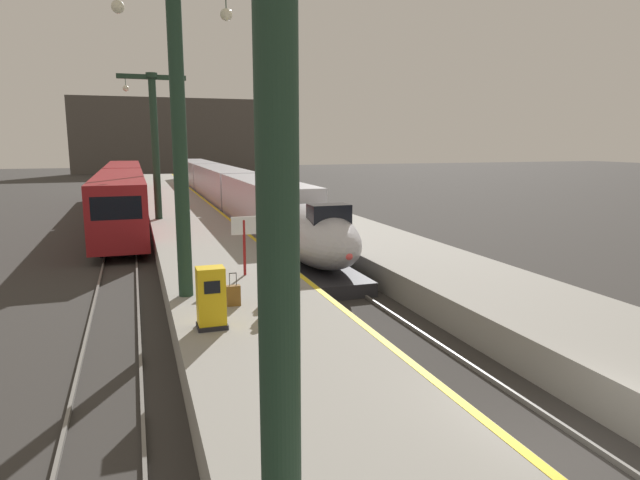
{
  "coord_description": "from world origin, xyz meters",
  "views": [
    {
      "loc": [
        -7.25,
        -7.15,
        5.76
      ],
      "look_at": [
        -0.13,
        13.88,
        1.8
      ],
      "focal_mm": 30.79,
      "sensor_mm": 36.0,
      "label": 1
    }
  ],
  "objects": [
    {
      "name": "platform_left_safety_stripe",
      "position": [
        -1.77,
        24.75,
        1.05
      ],
      "size": [
        0.2,
        107.8,
        0.01
      ],
      "primitive_type": "cube",
      "color": "yellow",
      "rests_on": "platform_left"
    },
    {
      "name": "rail_main_left",
      "position": [
        -0.75,
        27.5,
        0.06
      ],
      "size": [
        0.08,
        110.0,
        0.12
      ],
      "primitive_type": "cube",
      "color": "slate",
      "rests_on": "ground"
    },
    {
      "name": "departure_info_board",
      "position": [
        -3.64,
        11.94,
        2.56
      ],
      "size": [
        0.9,
        0.1,
        2.12
      ],
      "color": "maroon",
      "rests_on": "platform_left"
    },
    {
      "name": "rail_main_right",
      "position": [
        0.75,
        27.5,
        0.06
      ],
      "size": [
        0.08,
        110.0,
        0.12
      ],
      "primitive_type": "cube",
      "color": "slate",
      "rests_on": "ground"
    },
    {
      "name": "rail_secondary_right",
      "position": [
        -7.35,
        27.5,
        0.06
      ],
      "size": [
        0.08,
        110.0,
        0.12
      ],
      "primitive_type": "cube",
      "color": "slate",
      "rests_on": "ground"
    },
    {
      "name": "highspeed_train_main",
      "position": [
        0.0,
        39.12,
        1.95
      ],
      "size": [
        2.92,
        57.85,
        3.6
      ],
      "color": "silver",
      "rests_on": "ground"
    },
    {
      "name": "rail_secondary_left",
      "position": [
        -8.85,
        27.5,
        0.06
      ],
      "size": [
        0.08,
        110.0,
        0.12
      ],
      "primitive_type": "cube",
      "color": "slate",
      "rests_on": "ground"
    },
    {
      "name": "regional_train_adjacent",
      "position": [
        -8.1,
        37.98,
        2.13
      ],
      "size": [
        2.85,
        36.6,
        3.8
      ],
      "color": "maroon",
      "rests_on": "ground"
    },
    {
      "name": "station_column_mid",
      "position": [
        -5.9,
        9.86,
        6.67
      ],
      "size": [
        4.0,
        0.68,
        9.36
      ],
      "color": "#1E3828",
      "rests_on": "platform_left"
    },
    {
      "name": "platform_right",
      "position": [
        4.05,
        24.75,
        0.53
      ],
      "size": [
        4.8,
        110.0,
        1.05
      ],
      "primitive_type": "cube",
      "color": "gray",
      "rests_on": "ground"
    },
    {
      "name": "station_column_far",
      "position": [
        -5.9,
        28.27,
        6.38
      ],
      "size": [
        4.0,
        0.68,
        8.81
      ],
      "color": "#1E3828",
      "rests_on": "platform_left"
    },
    {
      "name": "ticket_machine_yellow",
      "position": [
        -5.55,
        6.53,
        1.79
      ],
      "size": [
        0.76,
        0.62,
        1.6
      ],
      "color": "yellow",
      "rests_on": "platform_left"
    },
    {
      "name": "platform_left",
      "position": [
        -4.05,
        24.75,
        0.53
      ],
      "size": [
        4.8,
        110.0,
        1.05
      ],
      "primitive_type": "cube",
      "color": "gray",
      "rests_on": "ground"
    },
    {
      "name": "ground_plane",
      "position": [
        0.0,
        0.0,
        0.0
      ],
      "size": [
        260.0,
        260.0,
        0.0
      ],
      "primitive_type": "plane",
      "color": "#33302D"
    },
    {
      "name": "passenger_near_edge",
      "position": [
        -3.25,
        8.22,
        2.04
      ],
      "size": [
        0.38,
        0.51,
        1.69
      ],
      "color": "#23232D",
      "rests_on": "platform_left"
    },
    {
      "name": "passenger_mid_platform",
      "position": [
        -2.9,
        9.63,
        2.04
      ],
      "size": [
        0.48,
        0.4,
        1.69
      ],
      "color": "#23232D",
      "rests_on": "platform_left"
    },
    {
      "name": "rolling_suitcase",
      "position": [
        -4.68,
        8.33,
        1.35
      ],
      "size": [
        0.4,
        0.22,
        0.98
      ],
      "color": "brown",
      "rests_on": "platform_left"
    },
    {
      "name": "terminus_back_wall",
      "position": [
        0.0,
        102.0,
        7.0
      ],
      "size": [
        36.0,
        2.0,
        14.0
      ],
      "primitive_type": "cube",
      "color": "#4C4742",
      "rests_on": "ground"
    }
  ]
}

